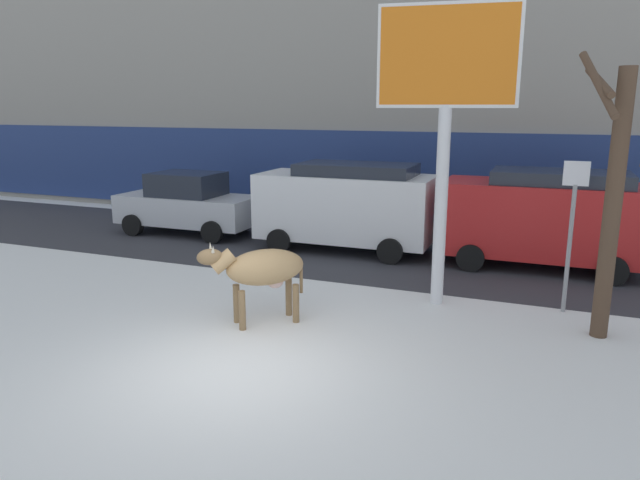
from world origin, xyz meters
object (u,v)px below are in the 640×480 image
at_px(car_white_van, 346,204).
at_px(pedestrian_far_left, 593,215).
at_px(bare_tree_left_lot, 614,194).
at_px(pedestrian_near_billboard, 418,204).
at_px(billboard, 447,75).
at_px(street_sign, 571,225).
at_px(car_silver_sedan, 188,204).
at_px(car_red_van, 544,216).
at_px(pedestrian_by_cars, 399,203).
at_px(cow_tan, 262,269).

relative_size(car_white_van, pedestrian_far_left, 2.67).
bearing_deg(pedestrian_far_left, bare_tree_left_lot, -91.32).
bearing_deg(car_white_van, pedestrian_near_billboard, 66.45).
height_order(billboard, bare_tree_left_lot, billboard).
bearing_deg(street_sign, pedestrian_far_left, 83.28).
height_order(car_silver_sedan, street_sign, street_sign).
bearing_deg(car_red_van, car_white_van, -178.87).
bearing_deg(bare_tree_left_lot, car_silver_sedan, 158.83).
bearing_deg(pedestrian_by_cars, bare_tree_left_lot, -53.09).
xyz_separation_m(pedestrian_near_billboard, pedestrian_far_left, (4.83, 0.00, 0.00)).
height_order(billboard, car_red_van, billboard).
bearing_deg(car_red_van, street_sign, -80.70).
bearing_deg(car_red_van, pedestrian_by_cars, 146.13).
height_order(cow_tan, bare_tree_left_lot, bare_tree_left_lot).
bearing_deg(car_white_van, street_sign, -29.13).
bearing_deg(pedestrian_far_left, billboard, -115.41).
xyz_separation_m(cow_tan, bare_tree_left_lot, (5.52, 1.55, 1.43)).
bearing_deg(billboard, car_white_van, 132.24).
distance_m(car_red_van, street_sign, 3.18).
distance_m(billboard, bare_tree_left_lot, 3.49).
height_order(billboard, car_silver_sedan, billboard).
xyz_separation_m(cow_tan, car_white_van, (-0.43, 5.65, 0.25)).
bearing_deg(billboard, bare_tree_left_lot, -13.51).
bearing_deg(pedestrian_far_left, street_sign, -96.72).
xyz_separation_m(bare_tree_left_lot, street_sign, (-0.54, 1.08, -0.75)).
xyz_separation_m(billboard, car_white_van, (-3.09, 3.41, -3.07)).
height_order(car_white_van, street_sign, street_sign).
xyz_separation_m(billboard, pedestrian_near_billboard, (-1.82, 6.34, -3.43)).
height_order(car_silver_sedan, car_white_van, car_white_van).
distance_m(car_silver_sedan, street_sign, 11.01).
bearing_deg(pedestrian_by_cars, cow_tan, -91.62).
height_order(cow_tan, car_silver_sedan, car_silver_sedan).
height_order(cow_tan, car_white_van, car_white_van).
bearing_deg(bare_tree_left_lot, cow_tan, -164.28).
relative_size(car_red_van, bare_tree_left_lot, 1.00).
bearing_deg(car_red_van, bare_tree_left_lot, -75.95).
bearing_deg(pedestrian_by_cars, pedestrian_far_left, 0.00).
relative_size(cow_tan, car_white_van, 0.36).
bearing_deg(pedestrian_by_cars, car_red_van, -33.87).
distance_m(car_red_van, bare_tree_left_lot, 4.48).
relative_size(billboard, pedestrian_near_billboard, 3.21).
distance_m(pedestrian_near_billboard, pedestrian_far_left, 4.83).
bearing_deg(bare_tree_left_lot, pedestrian_near_billboard, 123.59).
xyz_separation_m(billboard, pedestrian_far_left, (3.01, 6.34, -3.43)).
xyz_separation_m(car_silver_sedan, street_sign, (10.51, -3.20, 0.76)).
bearing_deg(pedestrian_near_billboard, car_white_van, -113.55).
bearing_deg(billboard, car_red_van, 62.78).
bearing_deg(pedestrian_far_left, pedestrian_by_cars, 180.00).
xyz_separation_m(car_silver_sedan, car_red_van, (10.00, -0.09, 0.33)).
height_order(car_red_van, pedestrian_far_left, car_red_van).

